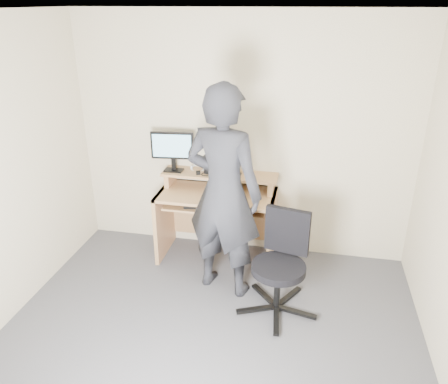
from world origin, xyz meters
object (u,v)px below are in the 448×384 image
(monitor, at_px, (172,148))
(person, at_px, (224,193))
(desk, at_px, (218,208))
(office_chair, at_px, (281,260))

(monitor, height_order, person, person)
(monitor, bearing_deg, desk, -11.03)
(person, bearing_deg, monitor, -28.57)
(monitor, height_order, office_chair, monitor)
(desk, xyz_separation_m, person, (0.18, -0.59, 0.44))
(monitor, bearing_deg, person, -49.40)
(monitor, bearing_deg, office_chair, -40.16)
(desk, bearing_deg, monitor, 174.91)
(desk, xyz_separation_m, office_chair, (0.73, -0.79, -0.06))
(desk, height_order, person, person)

